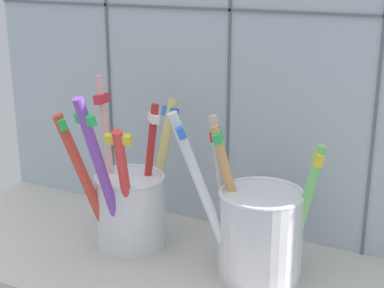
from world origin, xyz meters
The scene contains 4 objects.
counter_slab centered at (0.00, 0.00, 1.00)cm, with size 64.00×22.00×2.00cm, color #BCB7AD.
tile_wall_back centered at (0.00, 12.00, 22.50)cm, with size 64.00×2.20×45.00cm.
toothbrush_cup_left centered at (-7.61, 1.66, 7.05)cm, with size 9.35×14.77×18.74cm.
toothbrush_cup_right centered at (7.41, 1.81, 7.00)cm, with size 13.64×10.17×17.41cm.
Camera 1 is at (25.25, -48.12, 32.58)cm, focal length 54.99 mm.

